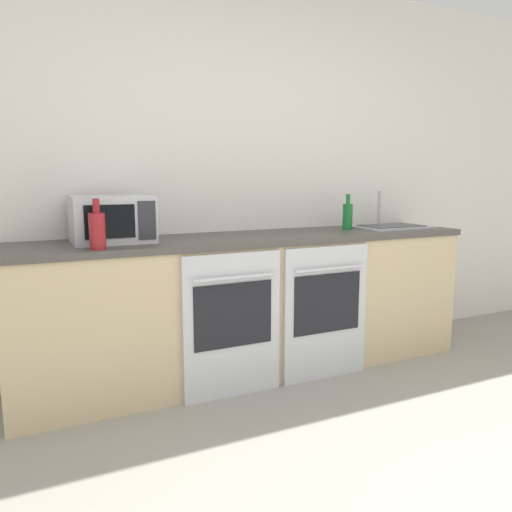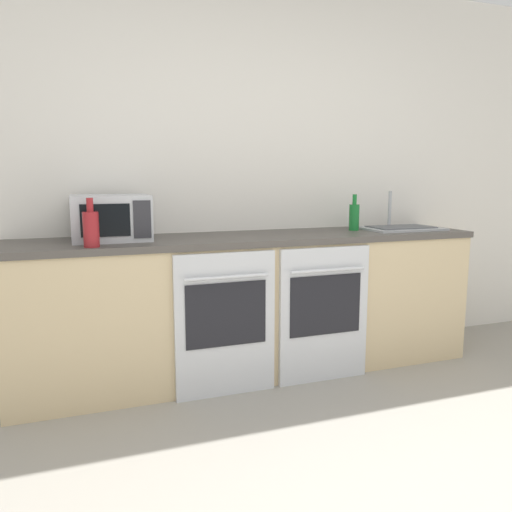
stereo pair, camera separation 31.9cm
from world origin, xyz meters
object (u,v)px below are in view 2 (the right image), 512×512
at_px(microwave, 111,218).
at_px(oven_right, 324,314).
at_px(oven_left, 226,324).
at_px(bottle_green, 354,216).
at_px(sink, 400,227).
at_px(bottle_red, 91,228).

bearing_deg(microwave, oven_right, -16.56).
bearing_deg(oven_left, oven_right, 0.00).
relative_size(oven_right, bottle_green, 3.40).
bearing_deg(sink, oven_left, -167.87).
xyz_separation_m(oven_left, bottle_green, (1.04, 0.36, 0.57)).
bearing_deg(bottle_red, oven_right, -3.73).
relative_size(microwave, bottle_red, 1.69).
distance_m(microwave, sink, 1.97).
relative_size(oven_left, bottle_red, 3.26).
bearing_deg(oven_right, sink, 21.71).
distance_m(microwave, bottle_green, 1.63).
distance_m(microwave, bottle_red, 0.30).
distance_m(oven_left, microwave, 0.92).
xyz_separation_m(oven_left, microwave, (-0.59, 0.36, 0.60)).
bearing_deg(bottle_green, oven_left, -161.07).
height_order(microwave, sink, sink).
distance_m(oven_right, bottle_red, 1.46).
distance_m(bottle_red, sink, 2.10).
bearing_deg(oven_right, bottle_green, 41.46).
relative_size(oven_left, sink, 1.58).
bearing_deg(oven_right, bottle_red, 176.27).
distance_m(oven_left, oven_right, 0.63).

